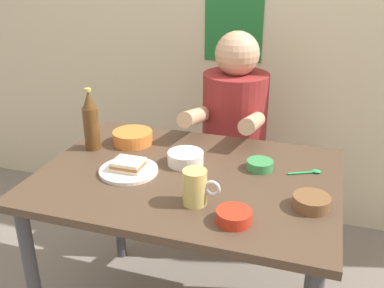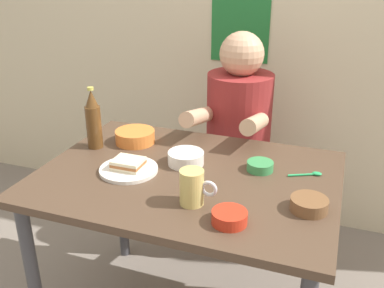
% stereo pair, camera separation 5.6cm
% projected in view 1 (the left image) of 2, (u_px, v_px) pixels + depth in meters
% --- Properties ---
extents(dining_table, '(1.10, 0.80, 0.74)m').
position_uv_depth(dining_table, '(188.00, 195.00, 1.65)').
color(dining_table, '#4C3828').
rests_on(dining_table, ground).
extents(stool, '(0.34, 0.34, 0.45)m').
position_uv_depth(stool, '(232.00, 188.00, 2.31)').
color(stool, '#4C4C51').
rests_on(stool, ground).
extents(person_seated, '(0.33, 0.56, 0.72)m').
position_uv_depth(person_seated, '(234.00, 115.00, 2.13)').
color(person_seated, maroon).
rests_on(person_seated, stool).
extents(plate_orange, '(0.22, 0.22, 0.01)m').
position_uv_depth(plate_orange, '(129.00, 171.00, 1.62)').
color(plate_orange, silver).
rests_on(plate_orange, dining_table).
extents(sandwich, '(0.11, 0.09, 0.04)m').
position_uv_depth(sandwich, '(128.00, 165.00, 1.61)').
color(sandwich, beige).
rests_on(sandwich, plate_orange).
extents(beer_mug, '(0.13, 0.08, 0.12)m').
position_uv_depth(beer_mug, '(196.00, 187.00, 1.40)').
color(beer_mug, '#D1BC66').
rests_on(beer_mug, dining_table).
extents(beer_bottle, '(0.06, 0.06, 0.26)m').
position_uv_depth(beer_bottle, '(91.00, 122.00, 1.78)').
color(beer_bottle, '#593819').
rests_on(beer_bottle, dining_table).
extents(sauce_bowl_chili, '(0.11, 0.11, 0.04)m').
position_uv_depth(sauce_bowl_chili, '(234.00, 216.00, 1.31)').
color(sauce_bowl_chili, red).
rests_on(sauce_bowl_chili, dining_table).
extents(dip_bowl_green, '(0.10, 0.10, 0.03)m').
position_uv_depth(dip_bowl_green, '(260.00, 165.00, 1.64)').
color(dip_bowl_green, '#388C4C').
rests_on(dip_bowl_green, dining_table).
extents(rice_bowl_white, '(0.14, 0.14, 0.05)m').
position_uv_depth(rice_bowl_white, '(186.00, 158.00, 1.68)').
color(rice_bowl_white, silver).
rests_on(rice_bowl_white, dining_table).
extents(condiment_bowl_brown, '(0.12, 0.12, 0.04)m').
position_uv_depth(condiment_bowl_brown, '(311.00, 201.00, 1.39)').
color(condiment_bowl_brown, brown).
rests_on(condiment_bowl_brown, dining_table).
extents(soup_bowl_orange, '(0.17, 0.17, 0.05)m').
position_uv_depth(soup_bowl_orange, '(133.00, 137.00, 1.86)').
color(soup_bowl_orange, orange).
rests_on(soup_bowl_orange, dining_table).
extents(spoon, '(0.12, 0.06, 0.01)m').
position_uv_depth(spoon, '(310.00, 172.00, 1.61)').
color(spoon, '#26A559').
rests_on(spoon, dining_table).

